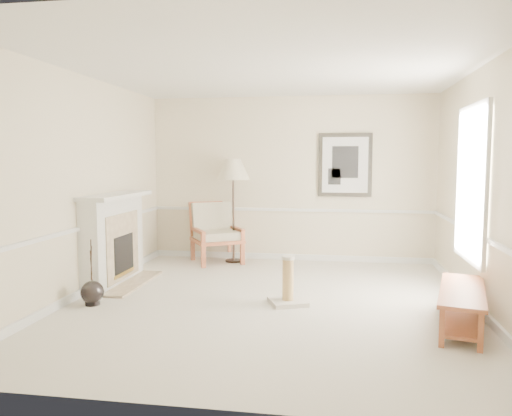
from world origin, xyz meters
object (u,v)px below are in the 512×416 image
(floor_vase, at_px, (92,293))
(floor_lamp, at_px, (233,172))
(scratching_post, at_px, (288,289))
(bench, at_px, (462,302))
(armchair, at_px, (215,230))

(floor_vase, relative_size, floor_lamp, 0.46)
(scratching_post, bearing_deg, floor_lamp, 116.16)
(floor_lamp, relative_size, bench, 1.17)
(armchair, relative_size, bench, 0.73)
(floor_vase, bearing_deg, floor_lamp, 67.52)
(bench, xyz_separation_m, scratching_post, (-1.92, 0.58, -0.09))
(scratching_post, bearing_deg, floor_vase, -169.72)
(armchair, relative_size, scratching_post, 1.85)
(floor_vase, xyz_separation_m, bench, (4.30, -0.15, 0.13))
(floor_vase, height_order, scratching_post, floor_vase)
(floor_vase, height_order, armchair, armchair)
(armchair, xyz_separation_m, scratching_post, (1.53, -2.43, -0.37))
(floor_lamp, xyz_separation_m, bench, (3.11, -3.01, -1.29))
(floor_vase, bearing_deg, bench, -1.95)
(bench, bearing_deg, armchair, 138.91)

